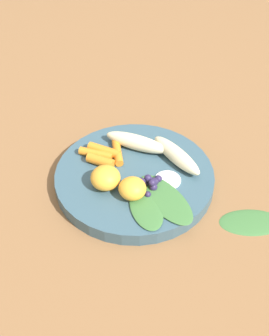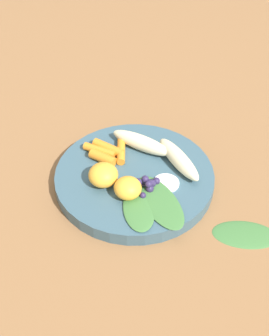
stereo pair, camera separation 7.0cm
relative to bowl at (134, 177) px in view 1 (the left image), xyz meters
The scene contains 15 objects.
ground_plane 0.01m from the bowl, ahead, with size 2.40×2.40×0.00m, color brown.
bowl is the anchor object (origin of this frame).
banana_peeled_left 0.07m from the bowl, 128.72° to the left, with size 0.12×0.03×0.03m, color beige.
banana_peeled_right 0.08m from the bowl, 63.56° to the left, with size 0.12×0.03×0.03m, color beige.
orange_segment_near 0.06m from the bowl, 51.63° to the right, with size 0.04×0.04×0.03m, color #F4A833.
orange_segment_far 0.06m from the bowl, 103.83° to the right, with size 0.05×0.05×0.04m, color #F4A833.
carrot_front 0.06m from the bowl, 166.02° to the left, with size 0.01×0.01×0.06m, color orange.
carrot_mid_left 0.07m from the bowl, behind, with size 0.02×0.02×0.06m, color orange.
carrot_mid_right 0.08m from the bowl, 168.58° to the right, with size 0.01×0.01×0.06m, color orange.
carrot_rear 0.06m from the bowl, 156.65° to the right, with size 0.02×0.02×0.05m, color orange.
blueberry_pile 0.05m from the bowl, 10.58° to the right, with size 0.03×0.05×0.02m.
coconut_shred_patch 0.06m from the bowl, 22.02° to the left, with size 0.04×0.04×0.00m, color white.
kale_leaf_left 0.08m from the bowl, 35.88° to the right, with size 0.09×0.05×0.01m, color #3D7038.
kale_leaf_right 0.08m from the bowl, 10.66° to the right, with size 0.12×0.05×0.01m, color #3D7038.
kale_leaf_stray 0.20m from the bowl, 15.82° to the left, with size 0.10×0.05×0.01m, color #3D7038.
Camera 1 is at (0.34, -0.38, 0.51)m, focal length 45.21 mm.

